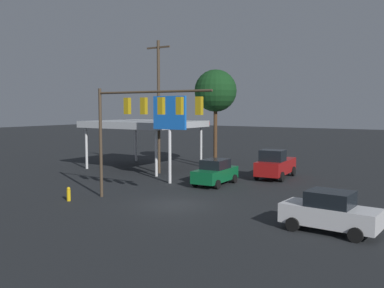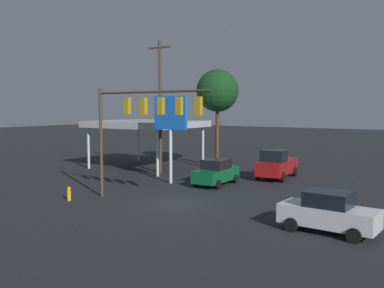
{
  "view_description": "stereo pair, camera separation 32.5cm",
  "coord_description": "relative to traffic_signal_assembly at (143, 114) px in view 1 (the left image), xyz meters",
  "views": [
    {
      "loc": [
        -14.48,
        20.54,
        5.78
      ],
      "look_at": [
        0.0,
        -2.0,
        3.5
      ],
      "focal_mm": 40.0,
      "sensor_mm": 36.0,
      "label": 1
    },
    {
      "loc": [
        -14.75,
        20.36,
        5.78
      ],
      "look_at": [
        0.0,
        -2.0,
        3.5
      ],
      "focal_mm": 40.0,
      "sensor_mm": 36.0,
      "label": 2
    }
  ],
  "objects": [
    {
      "name": "utility_pole",
      "position": [
        6.43,
        -9.97,
        0.67
      ],
      "size": [
        2.4,
        0.26,
        11.56
      ],
      "color": "#473828",
      "rests_on": "ground"
    },
    {
      "name": "price_sign",
      "position": [
        2.69,
        -6.41,
        -0.36
      ],
      "size": [
        2.91,
        0.27,
        6.66
      ],
      "color": "silver",
      "rests_on": "ground"
    },
    {
      "name": "street_tree",
      "position": [
        4.27,
        -16.22,
        1.97
      ],
      "size": [
        4.07,
        4.07,
        9.45
      ],
      "color": "#4C331E",
      "rests_on": "ground"
    },
    {
      "name": "gas_station_canopy",
      "position": [
        9.73,
        -12.11,
        -1.22
      ],
      "size": [
        9.49,
        8.46,
        4.52
      ],
      "color": "#B2B7BC",
      "rests_on": "ground"
    },
    {
      "name": "sedan_far",
      "position": [
        -0.58,
        -7.69,
        -4.45
      ],
      "size": [
        2.2,
        4.47,
        1.93
      ],
      "rotation": [
        0.0,
        0.0,
        1.61
      ],
      "color": "#0C592D",
      "rests_on": "ground"
    },
    {
      "name": "fire_hydrant",
      "position": [
        4.32,
        2.08,
        -4.96
      ],
      "size": [
        0.24,
        0.24,
        0.88
      ],
      "color": "gold",
      "rests_on": "ground"
    },
    {
      "name": "sedan_waiting",
      "position": [
        -11.1,
        0.05,
        -4.45
      ],
      "size": [
        4.5,
        2.28,
        1.93
      ],
      "rotation": [
        0.0,
        0.0,
        -0.06
      ],
      "color": "silver",
      "rests_on": "ground"
    },
    {
      "name": "traffic_signal_assembly",
      "position": [
        0.0,
        0.0,
        0.0
      ],
      "size": [
        8.38,
        0.43,
        7.0
      ],
      "color": "#473828",
      "rests_on": "ground"
    },
    {
      "name": "pickup_parked",
      "position": [
        -3.21,
        -12.99,
        -4.29
      ],
      "size": [
        2.58,
        5.34,
        2.4
      ],
      "rotation": [
        0.0,
        0.0,
        1.65
      ],
      "color": "maroon",
      "rests_on": "ground"
    },
    {
      "name": "ground_plane",
      "position": [
        -1.77,
        -0.61,
        -5.4
      ],
      "size": [
        200.0,
        200.0,
        0.0
      ],
      "primitive_type": "plane",
      "color": "black"
    }
  ]
}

